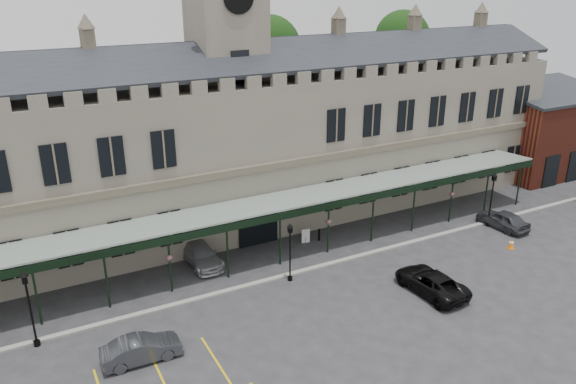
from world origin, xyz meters
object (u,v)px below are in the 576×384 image
lamp_post_right (492,195)px  car_taxi (201,254)px  traffic_cone (511,244)px  lamp_post_mid (290,247)px  clock_tower (227,64)px  car_right_a (503,219)px  car_left_b (141,349)px  lamp_post_left (29,302)px  car_van (431,282)px  sign_board (306,236)px  station_building (231,147)px

lamp_post_right → car_taxi: lamp_post_right is taller
traffic_cone → car_taxi: 23.39m
lamp_post_mid → lamp_post_right: 18.69m
clock_tower → car_right_a: clock_tower is taller
traffic_cone → car_left_b: 28.18m
lamp_post_left → car_taxi: (11.43, 4.88, -2.10)m
car_van → lamp_post_mid: bearing=-40.3°
clock_tower → car_right_a: 25.53m
lamp_post_left → car_taxi: lamp_post_left is taller
lamp_post_right → sign_board: bearing=163.8°
car_left_b → car_taxi: 11.03m
clock_tower → lamp_post_right: bearing=-31.0°
sign_board → car_right_a: (15.67, -5.13, 0.21)m
lamp_post_right → traffic_cone: bearing=-112.3°
car_van → car_right_a: size_ratio=1.20×
lamp_post_mid → car_taxi: (-4.56, 5.14, -1.80)m
car_taxi → car_right_a: bearing=-15.9°
clock_tower → sign_board: 14.59m
station_building → clock_tower: clock_tower is taller
car_left_b → traffic_cone: bearing=-88.3°
car_right_a → sign_board: bearing=-22.8°
lamp_post_right → clock_tower: bearing=149.0°
sign_board → car_left_b: (-14.83, -8.28, 0.16)m
car_left_b → clock_tower: bearing=-36.2°
lamp_post_left → car_right_a: size_ratio=1.07×
sign_board → car_right_a: 16.49m
sign_board → car_right_a: size_ratio=0.25×
clock_tower → traffic_cone: 25.66m
car_taxi → traffic_cone: bearing=-24.5°
traffic_cone → car_right_a: (2.33, 3.03, 0.38)m
sign_board → car_taxi: (-8.33, 0.63, 0.17)m
station_building → car_van: size_ratio=11.29×
sign_board → car_left_b: 16.98m
sign_board → car_left_b: car_left_b is taller
lamp_post_mid → lamp_post_left: bearing=179.1°
lamp_post_mid → car_left_b: size_ratio=0.99×
clock_tower → sign_board: bearing=-63.3°
station_building → traffic_cone: size_ratio=77.99×
station_building → car_left_b: size_ratio=14.01×
car_left_b → car_van: (18.50, -1.87, 0.03)m
lamp_post_left → traffic_cone: 33.43m
station_building → sign_board: size_ratio=53.25×
sign_board → station_building: bearing=127.5°
car_van → traffic_cone: bearing=-171.5°
traffic_cone → car_van: car_van is taller
traffic_cone → clock_tower: bearing=138.5°
station_building → lamp_post_mid: (-0.44, -11.04, -3.94)m
lamp_post_left → car_van: 24.25m
lamp_post_mid → traffic_cone: bearing=-12.0°
lamp_post_left → car_van: lamp_post_left is taller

